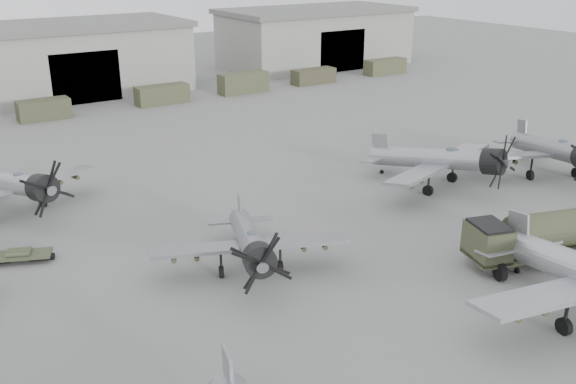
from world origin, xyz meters
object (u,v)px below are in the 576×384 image
(aircraft_mid_3, at_px, (558,151))
(aircraft_far_0, at_px, (16,185))
(aircraft_mid_1, at_px, (251,243))
(fuel_tanker, at_px, (533,236))
(aircraft_mid_2, at_px, (444,160))

(aircraft_mid_3, xyz_separation_m, aircraft_far_0, (-37.11, 15.78, -0.16))
(aircraft_mid_1, distance_m, fuel_tanker, 16.18)
(aircraft_mid_3, distance_m, fuel_tanker, 16.29)
(aircraft_mid_1, xyz_separation_m, fuel_tanker, (14.23, -7.69, -0.25))
(aircraft_mid_3, relative_size, fuel_tanker, 1.50)
(aircraft_mid_3, bearing_deg, aircraft_mid_2, -175.33)
(aircraft_far_0, bearing_deg, aircraft_mid_3, -39.39)
(aircraft_mid_1, distance_m, aircraft_far_0, 18.63)
(aircraft_mid_1, bearing_deg, fuel_tanker, -5.89)
(aircraft_mid_2, bearing_deg, fuel_tanker, -128.99)
(aircraft_mid_1, relative_size, aircraft_far_0, 0.90)
(aircraft_mid_3, distance_m, aircraft_far_0, 40.33)
(aircraft_mid_1, xyz_separation_m, aircraft_mid_2, (19.17, 3.95, 0.30))
(aircraft_mid_1, height_order, aircraft_mid_3, aircraft_mid_3)
(aircraft_mid_1, bearing_deg, aircraft_mid_3, 23.70)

